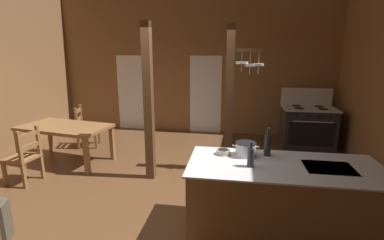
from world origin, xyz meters
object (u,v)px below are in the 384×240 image
object	(u,v)px
stockpot_on_counter	(246,149)
mixing_bowl_on_counter	(223,152)
dining_table	(65,130)
bottle_short_on_counter	(251,157)
kitchen_island	(281,201)
ladderback_chair_by_post	(24,157)
ladderback_chair_near_window	(86,127)
bottle_tall_on_counter	(268,145)
stove_range	(307,127)

from	to	relation	value
stockpot_on_counter	mixing_bowl_on_counter	bearing A→B (deg)	-179.75
dining_table	bottle_short_on_counter	xyz separation A→B (m)	(3.51, -1.76, 0.36)
kitchen_island	ladderback_chair_by_post	bearing A→B (deg)	170.30
ladderback_chair_near_window	mixing_bowl_on_counter	size ratio (longest dim) A/B	5.65
dining_table	stockpot_on_counter	world-z (taller)	stockpot_on_counter
dining_table	ladderback_chair_near_window	bearing A→B (deg)	97.53
ladderback_chair_by_post	bottle_tall_on_counter	xyz separation A→B (m)	(3.82, -0.42, 0.59)
stove_range	stockpot_on_counter	size ratio (longest dim) A/B	4.11
mixing_bowl_on_counter	bottle_short_on_counter	size ratio (longest dim) A/B	0.60
stove_range	dining_table	distance (m)	5.19
ladderback_chair_by_post	stockpot_on_counter	world-z (taller)	stockpot_on_counter
kitchen_island	ladderback_chair_by_post	size ratio (longest dim) A/B	2.30
dining_table	bottle_short_on_counter	size ratio (longest dim) A/B	6.44
kitchen_island	mixing_bowl_on_counter	distance (m)	0.88
stockpot_on_counter	mixing_bowl_on_counter	world-z (taller)	stockpot_on_counter
stockpot_on_counter	bottle_short_on_counter	xyz separation A→B (m)	(0.05, -0.33, 0.03)
stove_range	bottle_short_on_counter	distance (m)	3.82
ladderback_chair_by_post	bottle_tall_on_counter	distance (m)	3.89
stove_range	dining_table	xyz separation A→B (m)	(-4.88, -1.77, 0.17)
stove_range	dining_table	bearing A→B (deg)	-160.07
ladderback_chair_by_post	stockpot_on_counter	size ratio (longest dim) A/B	2.96
dining_table	kitchen_island	bearing A→B (deg)	-22.89
mixing_bowl_on_counter	bottle_tall_on_counter	world-z (taller)	bottle_tall_on_counter
kitchen_island	bottle_short_on_counter	distance (m)	0.69
bottle_tall_on_counter	kitchen_island	bearing A→B (deg)	-57.23
kitchen_island	bottle_short_on_counter	size ratio (longest dim) A/B	7.77
stove_range	bottle_tall_on_counter	size ratio (longest dim) A/B	3.77
kitchen_island	stove_range	world-z (taller)	stove_range
kitchen_island	bottle_tall_on_counter	distance (m)	0.67
ladderback_chair_by_post	kitchen_island	bearing A→B (deg)	-9.70
stove_range	bottle_tall_on_counter	world-z (taller)	stove_range
mixing_bowl_on_counter	dining_table	bearing A→B (deg)	155.81
kitchen_island	bottle_tall_on_counter	size ratio (longest dim) A/B	6.24
ladderback_chair_near_window	mixing_bowl_on_counter	xyz separation A→B (m)	(3.31, -2.34, 0.48)
stockpot_on_counter	ladderback_chair_by_post	bearing A→B (deg)	172.47
stockpot_on_counter	mixing_bowl_on_counter	distance (m)	0.28
stockpot_on_counter	ladderback_chair_near_window	bearing A→B (deg)	146.76
stockpot_on_counter	bottle_tall_on_counter	size ratio (longest dim) A/B	0.92
ladderback_chair_by_post	mixing_bowl_on_counter	world-z (taller)	mixing_bowl_on_counter
bottle_tall_on_counter	dining_table	bearing A→B (deg)	159.70
bottle_short_on_counter	kitchen_island	bearing A→B (deg)	17.26
stockpot_on_counter	bottle_tall_on_counter	xyz separation A→B (m)	(0.26, 0.05, 0.05)
dining_table	mixing_bowl_on_counter	world-z (taller)	mixing_bowl_on_counter
dining_table	mixing_bowl_on_counter	distance (m)	3.50
kitchen_island	ladderback_chair_by_post	xyz separation A→B (m)	(-3.99, 0.68, 0.00)
stove_range	ladderback_chair_by_post	distance (m)	5.68
mixing_bowl_on_counter	stockpot_on_counter	bearing A→B (deg)	0.25
bottle_short_on_counter	dining_table	bearing A→B (deg)	153.36
kitchen_island	dining_table	size ratio (longest dim) A/B	1.21
stove_range	ladderback_chair_near_window	xyz separation A→B (m)	(-5.00, -0.85, -0.03)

